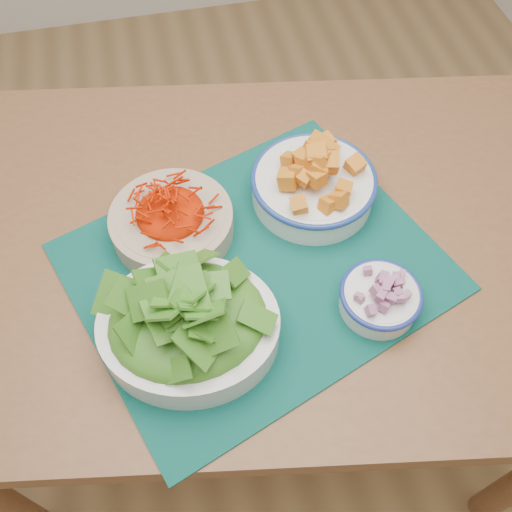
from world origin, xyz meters
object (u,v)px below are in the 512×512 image
Objects in this scene: carrot_bowl at (171,217)px; lettuce_bowl at (188,320)px; squash_bowl at (314,178)px; onion_bowl at (381,296)px; table at (263,263)px; placemat at (256,267)px.

carrot_bowl is 0.80× the size of lettuce_bowl.
onion_bowl is (0.04, -0.24, -0.02)m from squash_bowl.
squash_bowl is 1.49× the size of onion_bowl.
table is 0.27m from onion_bowl.
onion_bowl is at bearing -42.39° from table.
carrot_bowl reaches higher than placemat.
placemat reaches higher than table.
lettuce_bowl is (-0.13, -0.11, 0.06)m from placemat.
lettuce_bowl is (-0.00, -0.21, 0.02)m from carrot_bowl.
placemat is 0.21m from onion_bowl.
squash_bowl is at bearing 4.61° from carrot_bowl.
onion_bowl is (0.30, -0.22, -0.01)m from carrot_bowl.
squash_bowl reaches higher than onion_bowl.
lettuce_bowl reaches higher than placemat.
table is 4.24× the size of lettuce_bowl.
table is 0.20m from squash_bowl.
placemat is 2.51× the size of squash_bowl.
table is 0.29m from lettuce_bowl.
table is 5.75× the size of squash_bowl.
squash_bowl is at bearing 38.37° from table.
onion_bowl is at bearing -36.52° from carrot_bowl.
placemat is at bearing -39.41° from carrot_bowl.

